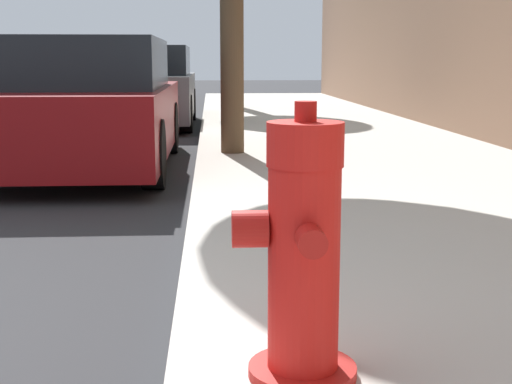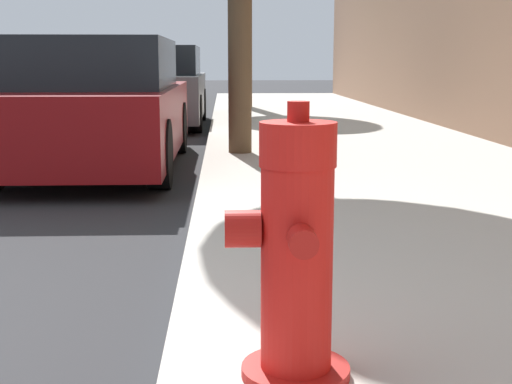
% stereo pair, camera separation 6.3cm
% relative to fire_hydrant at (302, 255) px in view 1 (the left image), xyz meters
% --- Properties ---
extents(fire_hydrant, '(0.40, 0.42, 0.89)m').
position_rel_fire_hydrant_xyz_m(fire_hydrant, '(0.00, 0.00, 0.00)').
color(fire_hydrant, '#A91511').
rests_on(fire_hydrant, sidewalk_slab).
extents(parked_car_near, '(1.74, 4.15, 1.38)m').
position_rel_fire_hydrant_xyz_m(parked_car_near, '(-1.58, 5.54, 0.12)').
color(parked_car_near, maroon).
rests_on(parked_car_near, ground_plane).
extents(parked_car_mid, '(1.73, 3.97, 1.40)m').
position_rel_fire_hydrant_xyz_m(parked_car_mid, '(-1.45, 10.61, 0.12)').
color(parked_car_mid, '#4C5156').
rests_on(parked_car_mid, ground_plane).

